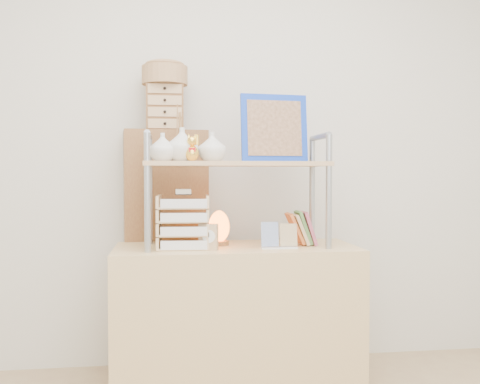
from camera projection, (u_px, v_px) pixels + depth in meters
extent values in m
cube|color=silver|center=(225.00, 142.00, 3.14)|extent=(3.40, 0.02, 2.60)
cube|color=tan|center=(236.00, 321.00, 2.68)|extent=(1.20, 0.50, 0.75)
cube|color=brown|center=(166.00, 252.00, 2.99)|extent=(0.47, 0.28, 1.35)
cylinder|color=#969CA4|center=(147.00, 193.00, 2.45)|extent=(0.03, 0.03, 0.55)
cylinder|color=#969CA4|center=(150.00, 191.00, 2.75)|extent=(0.03, 0.03, 0.55)
cylinder|color=#969CA4|center=(148.00, 135.00, 2.59)|extent=(0.03, 0.30, 0.03)
cylinder|color=#969CA4|center=(329.00, 192.00, 2.56)|extent=(0.03, 0.03, 0.55)
cylinder|color=#969CA4|center=(312.00, 190.00, 2.86)|extent=(0.03, 0.03, 0.55)
cylinder|color=#969CA4|center=(320.00, 137.00, 2.70)|extent=(0.03, 0.30, 0.03)
cube|color=tan|center=(236.00, 164.00, 2.65)|extent=(0.90, 0.34, 0.02)
imported|color=silver|center=(163.00, 147.00, 2.58)|extent=(0.13, 0.13, 0.14)
imported|color=silver|center=(182.00, 145.00, 2.61)|extent=(0.16, 0.16, 0.17)
imported|color=silver|center=(212.00, 147.00, 2.65)|extent=(0.14, 0.14, 0.15)
cylinder|color=#2555A1|center=(179.00, 152.00, 2.73)|extent=(0.07, 0.07, 0.10)
cube|color=#143CC1|center=(274.00, 128.00, 2.77)|extent=(0.36, 0.09, 0.35)
cube|color=brown|center=(275.00, 128.00, 2.76)|extent=(0.29, 0.06, 0.29)
cube|color=#BA516C|center=(309.00, 228.00, 2.71)|extent=(0.07, 0.12, 0.17)
cube|color=#639B4D|center=(303.00, 228.00, 2.73)|extent=(0.07, 0.12, 0.17)
cube|color=tan|center=(300.00, 228.00, 2.71)|extent=(0.08, 0.13, 0.16)
cube|color=orange|center=(295.00, 228.00, 2.72)|extent=(0.08, 0.14, 0.16)
cube|color=#DBB783|center=(183.00, 247.00, 2.61)|extent=(0.25, 0.23, 0.01)
cube|color=white|center=(184.00, 245.00, 2.50)|extent=(0.22, 0.02, 0.04)
cube|color=#DBB783|center=(183.00, 234.00, 2.60)|extent=(0.25, 0.23, 0.01)
cube|color=white|center=(184.00, 231.00, 2.50)|extent=(0.22, 0.02, 0.04)
cube|color=#DBB783|center=(183.00, 220.00, 2.60)|extent=(0.25, 0.23, 0.01)
cube|color=white|center=(184.00, 218.00, 2.49)|extent=(0.22, 0.02, 0.04)
cube|color=#DBB783|center=(183.00, 207.00, 2.60)|extent=(0.25, 0.23, 0.01)
cube|color=white|center=(184.00, 204.00, 2.49)|extent=(0.22, 0.02, 0.04)
cube|color=beige|center=(183.00, 192.00, 2.58)|extent=(0.07, 0.07, 0.03)
cylinder|color=brown|center=(219.00, 243.00, 2.71)|extent=(0.10, 0.10, 0.02)
ellipsoid|color=orange|center=(219.00, 226.00, 2.70)|extent=(0.12, 0.11, 0.16)
cube|color=tan|center=(208.00, 237.00, 2.53)|extent=(0.10, 0.06, 0.12)
cylinder|color=white|center=(209.00, 236.00, 2.51)|extent=(0.06, 0.02, 0.06)
cube|color=white|center=(279.00, 248.00, 2.59)|extent=(0.18, 0.05, 0.01)
cube|color=#203F92|center=(270.00, 234.00, 2.58)|extent=(0.08, 0.02, 0.12)
cube|color=tan|center=(288.00, 235.00, 2.60)|extent=(0.08, 0.02, 0.11)
cube|color=brown|center=(165.00, 108.00, 2.94)|extent=(0.20, 0.15, 0.25)
cube|color=tan|center=(165.00, 124.00, 2.86)|extent=(0.18, 0.01, 0.05)
cube|color=tan|center=(165.00, 112.00, 2.86)|extent=(0.18, 0.01, 0.05)
cube|color=tan|center=(165.00, 100.00, 2.86)|extent=(0.18, 0.01, 0.05)
cube|color=tan|center=(165.00, 88.00, 2.86)|extent=(0.18, 0.01, 0.05)
cylinder|color=olive|center=(165.00, 76.00, 2.93)|extent=(0.25, 0.25, 0.10)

